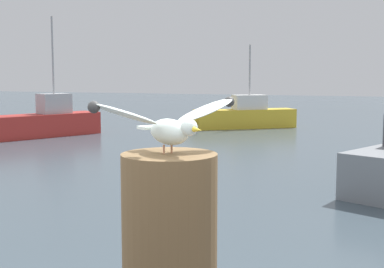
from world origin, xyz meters
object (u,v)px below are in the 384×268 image
seagull (170,124)px  boat_yellow (238,116)px  boat_red (30,124)px  mooring_post (170,268)px

seagull → boat_yellow: (-5.74, 21.45, -1.73)m
boat_red → boat_yellow: bearing=44.2°
mooring_post → boat_red: (-12.32, 15.06, -1.15)m
seagull → boat_yellow: 22.28m
mooring_post → seagull: bearing=-33.6°
mooring_post → boat_red: size_ratio=0.16×
seagull → boat_yellow: boat_yellow is taller
boat_red → boat_yellow: 9.18m
seagull → boat_yellow: size_ratio=0.12×
seagull → mooring_post: bearing=146.4°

